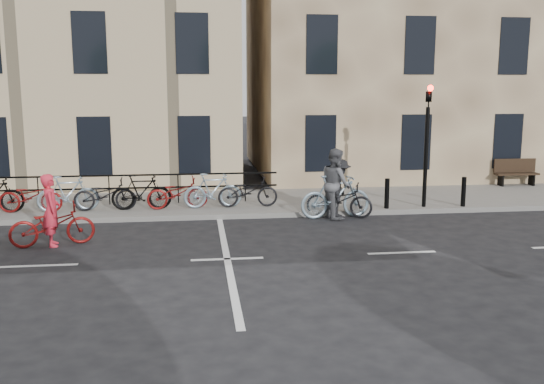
{
  "coord_description": "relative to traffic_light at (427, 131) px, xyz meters",
  "views": [
    {
      "loc": [
        -0.65,
        -12.92,
        3.81
      ],
      "look_at": [
        1.27,
        2.15,
        1.1
      ],
      "focal_mm": 40.0,
      "sensor_mm": 36.0,
      "label": 1
    }
  ],
  "objects": [
    {
      "name": "cyclist_grey",
      "position": [
        -2.87,
        -0.54,
        -1.64
      ],
      "size": [
        2.15,
        1.08,
        2.02
      ],
      "rotation": [
        0.0,
        0.0,
        1.71
      ],
      "color": "#88A2B3",
      "rests_on": "ground"
    },
    {
      "name": "traffic_light",
      "position": [
        0.0,
        0.0,
        0.0
      ],
      "size": [
        0.18,
        0.3,
        3.9
      ],
      "color": "black",
      "rests_on": "sidewalk"
    },
    {
      "name": "cyclist_dark",
      "position": [
        -2.74,
        -0.44,
        -1.78
      ],
      "size": [
        2.03,
        1.29,
        1.71
      ],
      "rotation": [
        0.0,
        0.0,
        1.22
      ],
      "color": "black",
      "rests_on": "ground"
    },
    {
      "name": "bollard_west",
      "position": [
        1.2,
        -0.09,
        -1.85
      ],
      "size": [
        0.14,
        0.14,
        0.9
      ],
      "primitive_type": "cylinder",
      "color": "black",
      "rests_on": "sidewalk"
    },
    {
      "name": "bollard_east",
      "position": [
        -1.2,
        -0.09,
        -1.85
      ],
      "size": [
        0.14,
        0.14,
        0.9
      ],
      "primitive_type": "cylinder",
      "color": "black",
      "rests_on": "sidewalk"
    },
    {
      "name": "sidewalk",
      "position": [
        -10.2,
        1.66,
        -2.38
      ],
      "size": [
        46.0,
        4.0,
        0.15
      ],
      "primitive_type": "cube",
      "color": "slate",
      "rests_on": "ground"
    },
    {
      "name": "building_east",
      "position": [
        2.8,
        8.66,
        3.7
      ],
      "size": [
        14.0,
        10.0,
        12.0
      ],
      "primitive_type": "cube",
      "color": "#8C7254",
      "rests_on": "sidewalk"
    },
    {
      "name": "cyclist_pink",
      "position": [
        -10.27,
        -2.67,
        -1.85
      ],
      "size": [
        2.06,
        1.14,
        1.74
      ],
      "rotation": [
        0.0,
        0.0,
        1.82
      ],
      "color": "maroon",
      "rests_on": "ground"
    },
    {
      "name": "bench",
      "position": [
        4.8,
        3.39,
        -1.78
      ],
      "size": [
        1.6,
        0.41,
        0.97
      ],
      "color": "black",
      "rests_on": "sidewalk"
    },
    {
      "name": "ground",
      "position": [
        -6.2,
        -4.34,
        -2.45
      ],
      "size": [
        120.0,
        120.0,
        0.0
      ],
      "primitive_type": "plane",
      "color": "black",
      "rests_on": "ground"
    },
    {
      "name": "parked_bikes",
      "position": [
        -9.5,
        0.7,
        -1.81
      ],
      "size": [
        10.4,
        1.23,
        1.05
      ],
      "color": "black",
      "rests_on": "sidewalk"
    }
  ]
}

